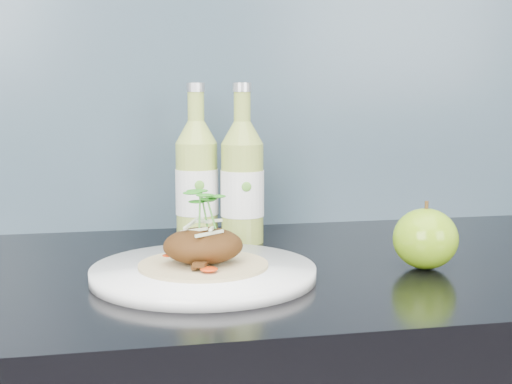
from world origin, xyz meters
The scene contains 6 objects.
subway_backsplash centered at (0.00, 1.99, 1.25)m, with size 4.00×0.02×0.70m, color #698EA6.
dinner_plate centered at (-0.11, 1.63, 0.91)m, with size 0.29×0.29×0.02m.
pork_taco centered at (-0.11, 1.63, 0.95)m, with size 0.16×0.16×0.10m.
green_apple centered at (0.18, 1.63, 0.94)m, with size 0.11×0.11×0.09m.
cider_bottle_left centered at (-0.09, 1.87, 0.99)m, with size 0.08×0.08×0.25m.
cider_bottle_right centered at (-0.02, 1.84, 0.99)m, with size 0.09×0.09×0.25m.
Camera 1 is at (-0.22, 0.76, 1.13)m, focal length 50.00 mm.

